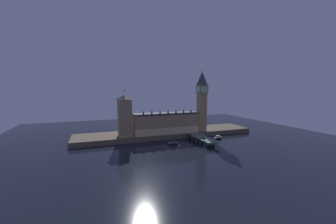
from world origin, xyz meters
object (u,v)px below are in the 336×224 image
Objects in this scene: clock_tower at (202,99)px; car_northbound_trail at (203,138)px; street_lamp_far at (191,131)px; victoria_tower at (125,116)px; boat_downstream at (218,138)px; street_lamp_mid at (208,133)px; car_southbound_lead at (208,138)px; pedestrian_far_rail at (191,134)px; street_lamp_near at (204,137)px; pedestrian_near_rail at (205,140)px; car_southbound_trail at (200,134)px; boat_upstream at (173,143)px; car_northbound_lead at (196,135)px.

car_northbound_trail is (-18.81, -38.26, -39.37)m from clock_tower.
car_northbound_trail is 0.67× the size of street_lamp_far.
clock_tower is at bearing -1.42° from victoria_tower.
victoria_tower is 3.91× the size of boat_downstream.
street_lamp_mid is 19.64m from street_lamp_far.
car_southbound_lead is 0.58× the size of street_lamp_mid.
pedestrian_far_rail is at bearing 129.24° from street_lamp_mid.
street_lamp_near is at bearing -90.76° from pedestrian_far_rail.
pedestrian_far_rail is 0.12× the size of boat_downstream.
car_southbound_trail is at bearing 71.91° from pedestrian_near_rail.
clock_tower reaches higher than street_lamp_mid.
street_lamp_mid is (3.45, 5.63, 3.68)m from car_southbound_lead.
boat_downstream is at bearing 37.14° from pedestrian_near_rail.
pedestrian_far_rail is 20.23m from street_lamp_mid.
boat_upstream is at bearing -156.85° from pedestrian_far_rail.
clock_tower is 51.24m from boat_downstream.
street_lamp_far is 32.49m from boat_downstream.
victoria_tower is at bearing 154.49° from car_southbound_lead.
car_northbound_lead is at bearing -16.61° from victoria_tower.
boat_downstream is (20.88, 12.41, -4.81)m from car_southbound_lead.
boat_upstream is (-36.55, 9.34, -4.98)m from car_southbound_lead.
clock_tower is 55.50m from car_southbound_lead.
street_lamp_near is at bearing -90.00° from street_lamp_far.
victoria_tower is 91.18m from pedestrian_near_rail.
street_lamp_near reaches higher than car_northbound_trail.
street_lamp_mid is at bearing -50.76° from pedestrian_far_rail.
boat_downstream is (30.03, -8.65, -5.01)m from pedestrian_far_rail.
boat_downstream is (8.18, -24.52, -44.24)m from clock_tower.
car_northbound_trail is 1.06× the size of car_southbound_lead.
street_lamp_mid is at bearing 51.72° from pedestrian_near_rail.
car_northbound_trail is at bearing -19.32° from boat_upstream.
pedestrian_far_rail is at bearing 113.49° from car_southbound_lead.
car_northbound_lead is 5.44m from pedestrian_far_rail.
street_lamp_near is (72.78, -48.38, -18.70)m from victoria_tower.
boat_downstream is at bearing 3.05° from boat_upstream.
street_lamp_near is (-0.40, -30.15, 3.64)m from pedestrian_far_rail.
street_lamp_mid is (12.60, -15.43, 3.48)m from pedestrian_far_rail.
car_southbound_trail reaches higher than car_northbound_lead.
car_northbound_lead is at bearing 90.00° from car_northbound_trail.
clock_tower is 45.52m from street_lamp_far.
car_northbound_trail is 9.52m from pedestrian_near_rail.
clock_tower is at bearing 108.44° from boat_downstream.
clock_tower is 62.29m from street_lamp_near.
car_southbound_trail is at bearing -14.71° from victoria_tower.
car_northbound_lead is 0.94× the size of car_southbound_trail.
car_southbound_lead reaches higher than boat_downstream.
street_lamp_near reaches higher than boat_upstream.
pedestrian_far_rail reaches higher than car_northbound_trail.
street_lamp_far is 0.48× the size of boat_downstream.
car_southbound_trail is 28.67m from street_lamp_near.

